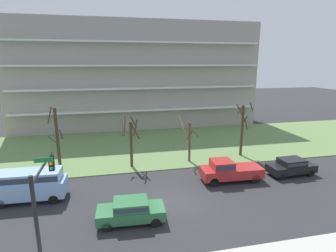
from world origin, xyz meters
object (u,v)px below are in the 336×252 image
van_blue_near_left (29,183)px  tree_far_left (57,138)px  sedan_black_near_right (291,166)px  tree_left (131,139)px  traffic_signal_mast (43,199)px  sedan_green_center_left (131,210)px  pickup_red_center_right (229,170)px  tree_right (243,127)px  tree_center (189,139)px

van_blue_near_left → tree_far_left: bearing=-98.1°
tree_far_left → sedan_black_near_right: tree_far_left is taller
tree_left → traffic_signal_mast: bearing=-112.2°
tree_left → sedan_green_center_left: tree_left is taller
sedan_black_near_right → van_blue_near_left: bearing=-2.1°
sedan_green_center_left → pickup_red_center_right: size_ratio=0.82×
tree_right → sedan_green_center_left: (-13.10, -10.23, -2.48)m
tree_right → pickup_red_center_right: (-4.13, -5.72, -2.34)m
tree_center → pickup_red_center_right: 5.82m
pickup_red_center_right → tree_right: bearing=-123.8°
tree_left → van_blue_near_left: bearing=-148.1°
tree_right → pickup_red_center_right: bearing=-125.9°
tree_center → traffic_signal_mast: traffic_signal_mast is taller
sedan_black_near_right → tree_far_left: bearing=-17.9°
tree_far_left → van_blue_near_left: tree_far_left is taller
tree_left → traffic_signal_mast: traffic_signal_mast is taller
tree_left → pickup_red_center_right: bearing=-31.6°
tree_far_left → tree_left: tree_far_left is taller
sedan_black_near_right → traffic_signal_mast: bearing=19.2°
tree_center → van_blue_near_left: (-14.08, -5.21, -1.15)m
tree_right → tree_center: bearing=-175.3°
sedan_green_center_left → pickup_red_center_right: (8.96, 4.51, 0.14)m
tree_left → sedan_green_center_left: bearing=-94.9°
pickup_red_center_right → tree_left: bearing=-29.6°
traffic_signal_mast → tree_right: bearing=37.5°
van_blue_near_left → tree_center: bearing=-157.8°
tree_left → tree_far_left: bearing=171.6°
tree_left → traffic_signal_mast: size_ratio=0.94×
tree_center → tree_right: 6.33m
tree_far_left → sedan_green_center_left: 12.44m
tree_far_left → tree_center: 13.05m
tree_far_left → tree_right: (19.27, -0.32, 0.15)m
tree_right → pickup_red_center_right: 7.43m
sedan_green_center_left → sedan_black_near_right: size_ratio=1.00×
pickup_red_center_right → van_blue_near_left: bearing=2.1°
tree_center → sedan_black_near_right: size_ratio=1.10×
tree_center → traffic_signal_mast: (-11.19, -12.86, 1.33)m
tree_far_left → tree_left: (6.99, -1.03, -0.30)m
tree_left → tree_right: bearing=3.3°
tree_center → pickup_red_center_right: (2.13, -5.20, -1.53)m
van_blue_near_left → traffic_signal_mast: (2.89, -7.65, 2.48)m
tree_far_left → tree_center: bearing=-3.7°
traffic_signal_mast → van_blue_near_left: bearing=110.7°
van_blue_near_left → sedan_black_near_right: van_blue_near_left is taller
van_blue_near_left → traffic_signal_mast: bearing=112.6°
tree_right → pickup_red_center_right: tree_right is taller
van_blue_near_left → traffic_signal_mast: 8.55m
tree_left → traffic_signal_mast: (-5.17, -12.67, 0.98)m
pickup_red_center_right → traffic_signal_mast: size_ratio=0.96×
tree_center → sedan_green_center_left: 11.99m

